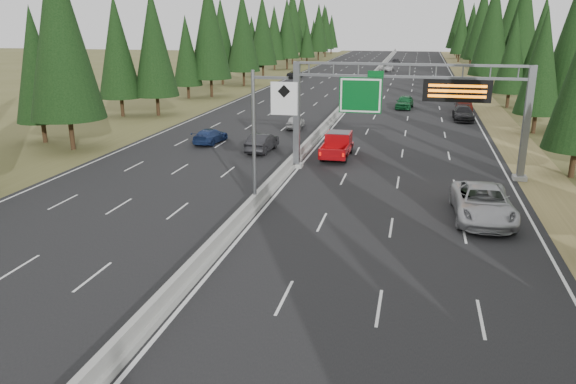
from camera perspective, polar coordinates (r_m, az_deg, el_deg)
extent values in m
cube|color=black|center=(86.26, 7.00, 9.80)|extent=(32.00, 260.00, 0.08)
cube|color=olive|center=(86.26, 18.98, 9.01)|extent=(3.60, 260.00, 0.06)
cube|color=#4E4E24|center=(89.86, -4.53, 10.15)|extent=(3.60, 260.00, 0.06)
cube|color=gray|center=(86.24, 7.00, 9.92)|extent=(0.70, 260.00, 0.30)
cube|color=gray|center=(86.19, 7.01, 10.19)|extent=(0.30, 260.00, 0.60)
cube|color=slate|center=(41.58, 0.89, 7.75)|extent=(0.45, 0.45, 7.80)
cube|color=gray|center=(42.35, 0.86, 2.74)|extent=(0.90, 0.90, 0.30)
cube|color=slate|center=(41.34, 23.05, 6.35)|extent=(0.45, 0.45, 7.80)
cube|color=gray|center=(42.11, 22.46, 1.34)|extent=(0.90, 0.90, 0.30)
cube|color=slate|center=(40.25, 12.29, 12.55)|extent=(15.85, 0.35, 0.16)
cube|color=slate|center=(40.32, 12.21, 11.36)|extent=(15.85, 0.35, 0.16)
cube|color=#054C19|center=(40.40, 7.38, 9.71)|extent=(3.00, 0.10, 2.50)
cube|color=silver|center=(40.34, 7.37, 9.70)|extent=(2.85, 0.02, 2.35)
cube|color=#054C19|center=(40.15, 8.91, 11.76)|extent=(1.10, 0.10, 0.45)
cube|color=black|center=(40.18, 16.79, 9.82)|extent=(4.50, 0.40, 1.50)
cube|color=orange|center=(39.92, 16.85, 10.28)|extent=(3.80, 0.02, 0.18)
cube|color=orange|center=(39.96, 16.81, 9.78)|extent=(3.80, 0.02, 0.18)
cube|color=orange|center=(40.00, 16.77, 9.29)|extent=(3.80, 0.02, 0.18)
cylinder|color=slate|center=(32.11, -3.48, 5.15)|extent=(0.20, 0.20, 8.00)
cube|color=gray|center=(33.13, -3.36, -1.47)|extent=(0.50, 0.50, 0.20)
cube|color=slate|center=(31.30, -1.81, 11.53)|extent=(2.00, 0.15, 0.15)
cube|color=silver|center=(31.12, -0.40, 9.47)|extent=(1.50, 0.06, 1.80)
cylinder|color=black|center=(44.45, 26.96, 2.61)|extent=(0.40, 0.40, 2.04)
cylinder|color=black|center=(60.75, 23.72, 6.38)|extent=(0.40, 0.40, 1.93)
cone|color=black|center=(60.08, 24.41, 12.02)|extent=(4.34, 4.34, 10.12)
cylinder|color=black|center=(63.57, 26.32, 6.78)|extent=(0.40, 0.40, 2.60)
cylinder|color=black|center=(77.96, 21.42, 8.68)|extent=(0.40, 0.40, 1.88)
cone|color=black|center=(77.45, 21.89, 12.96)|extent=(4.23, 4.23, 9.86)
cylinder|color=black|center=(78.33, 23.75, 8.57)|extent=(0.40, 0.40, 2.19)
cone|color=black|center=(77.79, 24.36, 13.54)|extent=(4.93, 4.93, 11.50)
cylinder|color=black|center=(93.06, 19.55, 10.30)|extent=(0.40, 0.40, 2.70)
cone|color=black|center=(92.60, 20.08, 15.48)|extent=(6.08, 6.08, 14.19)
cylinder|color=black|center=(93.99, 22.13, 10.13)|extent=(0.40, 0.40, 2.84)
cone|color=black|center=(93.54, 22.75, 15.51)|extent=(6.38, 6.38, 14.89)
cylinder|color=black|center=(112.75, 19.19, 11.13)|extent=(0.40, 0.40, 1.89)
cone|color=black|center=(112.40, 19.49, 14.12)|extent=(4.25, 4.25, 9.91)
cylinder|color=black|center=(111.57, 21.30, 11.15)|extent=(0.40, 0.40, 2.98)
cone|color=black|center=(111.20, 21.83, 15.90)|extent=(6.69, 6.69, 15.62)
cylinder|color=black|center=(127.87, 18.73, 11.99)|extent=(0.40, 0.40, 2.90)
cone|color=black|center=(127.54, 19.13, 16.03)|extent=(6.52, 6.52, 15.20)
cylinder|color=black|center=(128.04, 19.96, 11.82)|extent=(0.40, 0.40, 2.65)
cone|color=black|center=(127.71, 20.34, 15.51)|extent=(5.96, 5.96, 13.91)
cylinder|color=black|center=(144.70, 18.00, 12.40)|extent=(0.40, 0.40, 2.19)
cone|color=black|center=(144.41, 18.26, 15.10)|extent=(4.94, 4.94, 11.52)
cylinder|color=black|center=(144.86, 19.57, 12.28)|extent=(0.40, 0.40, 2.31)
cone|color=black|center=(144.57, 19.86, 15.12)|extent=(5.20, 5.20, 12.12)
cylinder|color=black|center=(161.85, 16.93, 12.89)|extent=(0.40, 0.40, 2.16)
cone|color=black|center=(161.59, 17.14, 15.27)|extent=(4.87, 4.87, 11.36)
cylinder|color=black|center=(162.91, 18.71, 12.84)|extent=(0.40, 0.40, 2.65)
cone|color=black|center=(162.64, 18.99, 15.75)|extent=(5.97, 5.97, 13.94)
cylinder|color=black|center=(177.44, 16.78, 13.34)|extent=(0.40, 0.40, 3.03)
cone|color=black|center=(177.20, 17.05, 16.39)|extent=(6.83, 6.83, 15.93)
cylinder|color=black|center=(178.03, 17.96, 13.17)|extent=(0.40, 0.40, 2.54)
cone|color=black|center=(177.79, 18.20, 15.71)|extent=(5.71, 5.71, 13.31)
cylinder|color=black|center=(194.10, 16.59, 13.48)|extent=(0.40, 0.40, 2.16)
cone|color=black|center=(193.88, 16.76, 15.47)|extent=(4.87, 4.87, 11.36)
cylinder|color=black|center=(193.63, 17.99, 13.32)|extent=(0.40, 0.40, 1.90)
cone|color=black|center=(193.42, 18.15, 15.07)|extent=(4.27, 4.27, 9.97)
cylinder|color=black|center=(51.63, -21.11, 5.49)|extent=(0.40, 0.40, 2.74)
cone|color=black|center=(50.79, -22.16, 14.96)|extent=(6.16, 6.16, 14.36)
cylinder|color=black|center=(56.00, -23.52, 5.62)|extent=(0.40, 0.40, 1.93)
cone|color=black|center=(55.28, -24.27, 11.73)|extent=(4.33, 4.33, 10.11)
cylinder|color=black|center=(68.14, -13.08, 8.54)|extent=(0.40, 0.40, 2.29)
cone|color=black|center=(67.52, -13.50, 14.55)|extent=(5.16, 5.16, 12.03)
cylinder|color=black|center=(68.62, -16.49, 8.29)|extent=(0.40, 0.40, 2.17)
cone|color=black|center=(68.01, -16.98, 13.94)|extent=(4.89, 4.89, 11.41)
cylinder|color=black|center=(83.80, -7.78, 10.45)|extent=(0.40, 0.40, 2.67)
cone|color=black|center=(83.29, -8.01, 16.15)|extent=(6.00, 6.00, 14.00)
cylinder|color=black|center=(82.74, -10.07, 9.98)|extent=(0.40, 0.40, 1.84)
cone|color=black|center=(82.26, -10.29, 13.95)|extent=(4.14, 4.14, 9.66)
cylinder|color=black|center=(97.69, -4.50, 11.41)|extent=(0.40, 0.40, 2.49)
cone|color=black|center=(97.25, -4.61, 15.98)|extent=(5.61, 5.61, 13.09)
cylinder|color=black|center=(100.36, -6.66, 11.45)|extent=(0.40, 0.40, 2.31)
cone|color=black|center=(99.93, -6.80, 15.57)|extent=(5.21, 5.21, 12.15)
cylinder|color=black|center=(112.83, -2.55, 12.19)|extent=(0.40, 0.40, 2.49)
cone|color=black|center=(112.44, -2.60, 16.13)|extent=(5.59, 5.59, 13.05)
cylinder|color=black|center=(114.44, -3.63, 12.08)|extent=(0.40, 0.40, 1.86)
cone|color=black|center=(114.10, -3.69, 14.99)|extent=(4.19, 4.19, 9.78)
cylinder|color=black|center=(132.21, -0.10, 12.91)|extent=(0.40, 0.40, 2.51)
cone|color=black|center=(131.88, -0.10, 16.31)|extent=(5.65, 5.65, 13.18)
cylinder|color=black|center=(130.76, -1.38, 12.80)|extent=(0.40, 0.40, 2.25)
cone|color=black|center=(130.44, -1.40, 15.89)|extent=(5.06, 5.06, 11.81)
cylinder|color=black|center=(146.27, 1.93, 13.15)|extent=(0.40, 0.40, 1.80)
cone|color=black|center=(146.00, 1.95, 15.35)|extent=(4.04, 4.04, 9.43)
cylinder|color=black|center=(148.25, 0.45, 13.45)|extent=(0.40, 0.40, 3.02)
cone|color=black|center=(147.97, 0.46, 17.10)|extent=(6.79, 6.79, 15.85)
cylinder|color=black|center=(162.53, 3.09, 13.64)|extent=(0.40, 0.40, 2.46)
cone|color=black|center=(162.27, 3.13, 16.35)|extent=(5.54, 5.54, 12.92)
cylinder|color=black|center=(163.81, 1.39, 13.77)|extent=(0.40, 0.40, 2.94)
cone|color=black|center=(163.55, 1.41, 16.99)|extent=(6.62, 6.62, 15.44)
cylinder|color=black|center=(178.59, 3.79, 13.92)|extent=(0.40, 0.40, 2.40)
cone|color=black|center=(178.35, 3.84, 16.33)|extent=(5.41, 5.41, 12.61)
cylinder|color=black|center=(180.29, 2.59, 13.87)|extent=(0.40, 0.40, 1.78)
cone|color=black|center=(180.08, 2.61, 15.64)|extent=(4.01, 4.01, 9.36)
cylinder|color=black|center=(195.01, 4.40, 14.11)|extent=(0.40, 0.40, 2.05)
cone|color=black|center=(194.80, 4.44, 15.99)|extent=(4.62, 4.62, 10.77)
cylinder|color=black|center=(197.79, 3.65, 14.24)|extent=(0.40, 0.40, 2.57)
cone|color=black|center=(197.57, 3.69, 16.56)|extent=(5.78, 5.78, 13.48)
imported|color=#AFB0B4|center=(32.85, 19.19, -1.06)|extent=(3.32, 6.78, 1.86)
cylinder|color=black|center=(44.03, 3.52, 3.62)|extent=(0.31, 0.83, 0.83)
cylinder|color=black|center=(43.79, 5.80, 3.49)|extent=(0.31, 0.83, 0.83)
cylinder|color=black|center=(47.33, 4.21, 4.55)|extent=(0.31, 0.83, 0.83)
cylinder|color=black|center=(47.11, 6.34, 4.43)|extent=(0.31, 0.83, 0.83)
cube|color=#A0090E|center=(45.57, 4.99, 4.25)|extent=(2.08, 5.82, 0.31)
cube|color=#A0090E|center=(46.32, 5.17, 5.37)|extent=(1.97, 2.29, 1.14)
cube|color=black|center=(46.26, 5.18, 5.75)|extent=(1.77, 1.97, 0.57)
cube|color=#A0090E|center=(44.13, 3.44, 4.34)|extent=(0.10, 2.49, 0.62)
cube|color=#A0090E|center=(43.86, 5.99, 4.20)|extent=(0.10, 2.49, 0.62)
cube|color=#A0090E|center=(42.78, 4.47, 3.92)|extent=(2.08, 0.10, 0.62)
imported|color=#135328|center=(72.86, 11.76, 8.94)|extent=(2.34, 4.94, 1.63)
imported|color=#4D110B|center=(71.89, 17.45, 8.37)|extent=(1.78, 4.65, 1.51)
imported|color=black|center=(65.71, 17.38, 7.64)|extent=(2.19, 5.31, 1.54)
imported|color=silver|center=(128.05, 10.06, 12.32)|extent=(2.57, 5.19, 1.42)
imported|color=black|center=(147.51, 10.89, 12.88)|extent=(2.17, 4.61, 1.52)
imported|color=black|center=(47.51, -2.65, 5.06)|extent=(1.86, 4.74, 1.54)
imported|color=navy|center=(51.27, -7.91, 5.67)|extent=(2.21, 4.66, 1.31)
imported|color=silver|center=(57.97, 0.76, 7.13)|extent=(1.71, 3.88, 1.30)
imported|color=black|center=(111.02, 0.72, 11.88)|extent=(2.45, 5.02, 1.38)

